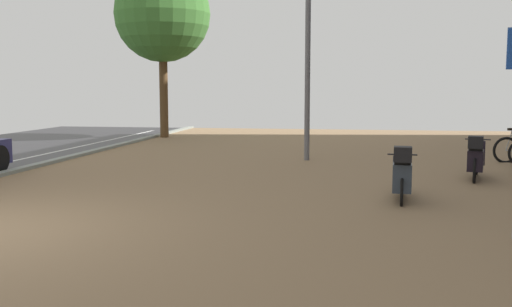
# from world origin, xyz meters

# --- Properties ---
(ground) EXTENTS (21.00, 40.00, 0.13)m
(ground) POSITION_xyz_m (1.43, 0.00, -0.02)
(ground) COLOR #242326
(scooter_near) EXTENTS (0.52, 1.69, 0.98)m
(scooter_near) POSITION_xyz_m (5.85, 3.18, 0.44)
(scooter_near) COLOR black
(scooter_near) RESTS_ON ground
(scooter_mid) EXTENTS (0.72, 1.74, 0.96)m
(scooter_mid) POSITION_xyz_m (7.55, 5.72, 0.44)
(scooter_mid) COLOR black
(scooter_mid) RESTS_ON ground
(lamp_post) EXTENTS (0.20, 0.52, 5.53)m
(lamp_post) POSITION_xyz_m (3.90, 8.46, 3.08)
(lamp_post) COLOR slate
(lamp_post) RESTS_ON ground
(street_tree) EXTENTS (3.60, 3.60, 6.44)m
(street_tree) POSITION_xyz_m (-2.00, 14.70, 4.62)
(street_tree) COLOR brown
(street_tree) RESTS_ON ground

